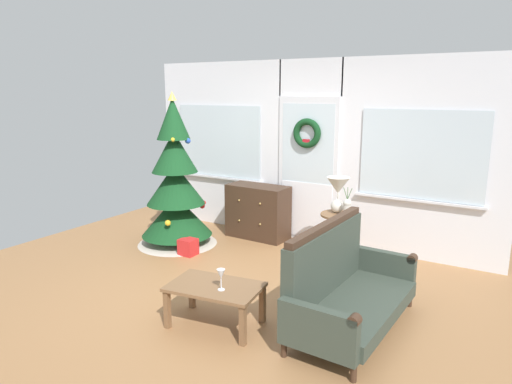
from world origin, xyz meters
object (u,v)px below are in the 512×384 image
side_table (340,229)px  flower_vase (347,207)px  christmas_tree (176,191)px  dresser_cabinet (258,212)px  coffee_table (215,291)px  wine_glass (221,275)px  gift_box (188,247)px  table_lamp (338,190)px  settee_sofa (343,287)px

side_table → flower_vase: size_ratio=1.90×
christmas_tree → flower_vase: 2.39m
christmas_tree → dresser_cabinet: bearing=45.6°
side_table → coffee_table: (-0.44, -1.98, -0.14)m
flower_vase → wine_glass: (-0.43, -1.97, -0.25)m
coffee_table → wine_glass: (0.11, -0.05, 0.20)m
side_table → wine_glass: (-0.33, -2.03, 0.06)m
side_table → gift_box: (-1.85, -0.65, -0.37)m
flower_vase → table_lamp: bearing=148.0°
dresser_cabinet → side_table: bearing=-18.0°
settee_sofa → gift_box: 2.54m
christmas_tree → table_lamp: (2.21, 0.42, 0.19)m
side_table → table_lamp: bearing=146.3°
dresser_cabinet → wine_glass: bearing=-66.0°
christmas_tree → side_table: bearing=9.4°
dresser_cabinet → coffee_table: 2.65m
christmas_tree → flower_vase: (2.37, 0.32, 0.02)m
christmas_tree → gift_box: christmas_tree is taller
dresser_cabinet → settee_sofa: settee_sofa is taller
side_table → settee_sofa: bearing=-67.6°
gift_box → wine_glass: bearing=-42.3°
christmas_tree → wine_glass: christmas_tree is taller
table_lamp → flower_vase: size_ratio=1.26×
settee_sofa → table_lamp: bearing=113.8°
side_table → gift_box: 1.99m
christmas_tree → table_lamp: size_ratio=4.81×
side_table → coffee_table: side_table is taller
wine_glass → gift_box: 2.09m
christmas_tree → settee_sofa: bearing=-19.6°
settee_sofa → coffee_table: settee_sofa is taller
coffee_table → side_table: bearing=77.5°
christmas_tree → side_table: 2.32m
side_table → flower_vase: flower_vase is taller
dresser_cabinet → flower_vase: flower_vase is taller
gift_box → settee_sofa: bearing=-16.9°
flower_vase → coffee_table: size_ratio=0.39×
christmas_tree → dresser_cabinet: (0.83, 0.84, -0.37)m
dresser_cabinet → gift_box: (-0.40, -1.12, -0.28)m
table_lamp → christmas_tree: bearing=-169.4°
christmas_tree → coffee_table: (1.83, -1.61, -0.43)m
coffee_table → flower_vase: bearing=74.3°
dresser_cabinet → table_lamp: size_ratio=2.08×
table_lamp → coffee_table: table_lamp is taller
table_lamp → wine_glass: bearing=-97.4°
settee_sofa → dresser_cabinet: bearing=137.3°
table_lamp → flower_vase: bearing=-32.0°
coffee_table → gift_box: coffee_table is taller
christmas_tree → flower_vase: christmas_tree is taller
coffee_table → wine_glass: size_ratio=4.64×
christmas_tree → settee_sofa: (2.84, -1.01, -0.38)m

